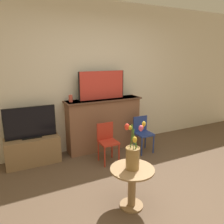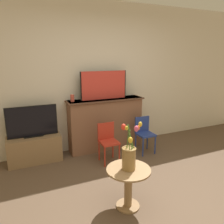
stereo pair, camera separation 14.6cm
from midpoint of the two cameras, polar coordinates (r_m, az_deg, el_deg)
The scene contains 11 objects.
ground_plane at distance 2.83m, azimuth 13.77°, elevation -24.02°, with size 14.00×14.00×0.00m, color brown.
wall_back at distance 4.11m, azimuth -3.53°, elevation 8.97°, with size 8.00×0.06×2.70m.
fireplace_mantel at distance 4.16m, azimuth -0.69°, elevation -2.94°, with size 1.45×0.36×0.97m.
painting at distance 4.00m, azimuth -1.07°, elevation 7.02°, with size 0.88×0.03×0.51m.
mantel_candle at distance 3.83m, azimuth -9.23°, elevation 3.58°, with size 0.07×0.07×0.12m.
tv_stand at distance 3.92m, azimuth -18.50°, elevation -9.13°, with size 0.85×0.37×0.45m.
tv_monitor at distance 3.77m, azimuth -19.08°, elevation -2.47°, with size 0.80×0.12×0.52m.
chair_red at distance 3.67m, azimuth 0.05°, elevation -7.19°, with size 0.29×0.29×0.66m.
chair_blue at distance 4.08m, azimuth 9.43°, elevation -5.13°, with size 0.29×0.29×0.66m.
side_table at distance 2.66m, azimuth 5.93°, elevation -17.81°, with size 0.51×0.51×0.49m.
vase_tulips at distance 2.49m, azimuth 6.19°, elevation -11.09°, with size 0.23×0.29×0.55m.
Camera 2 is at (-1.37, -1.74, 1.74)m, focal length 35.00 mm.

